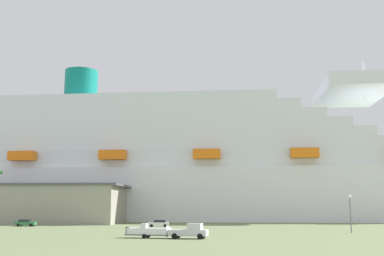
{
  "coord_description": "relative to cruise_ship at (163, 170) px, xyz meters",
  "views": [
    {
      "loc": [
        13.85,
        -94.46,
        4.58
      ],
      "look_at": [
        6.42,
        36.85,
        26.43
      ],
      "focal_mm": 44.31,
      "sensor_mm": 36.0,
      "label": 1
    }
  ],
  "objects": [
    {
      "name": "pickup_truck",
      "position": [
        14.05,
        -86.25,
        -15.47
      ],
      "size": [
        5.86,
        3.05,
        2.2
      ],
      "color": "silver",
      "rests_on": "ground_plane"
    },
    {
      "name": "street_lamp",
      "position": [
        41.52,
        -69.46,
        -12.09
      ],
      "size": [
        0.56,
        0.56,
        6.62
      ],
      "color": "slate",
      "rests_on": "ground_plane"
    },
    {
      "name": "small_boat_on_trailer",
      "position": [
        8.46,
        -85.24,
        -15.55
      ],
      "size": [
        8.53,
        2.98,
        2.15
      ],
      "color": "#595960",
      "rests_on": "ground_plane"
    },
    {
      "name": "terminal_building",
      "position": [
        -41.19,
        -26.72,
        -11.22
      ],
      "size": [
        67.38,
        23.62,
        10.54
      ],
      "color": "gray",
      "rests_on": "ground_plane"
    },
    {
      "name": "parked_car_white_van",
      "position": [
        4.56,
        -46.91,
        -15.68
      ],
      "size": [
        4.75,
        2.31,
        1.58
      ],
      "color": "white",
      "rests_on": "ground_plane"
    },
    {
      "name": "cruise_ship",
      "position": [
        0.0,
        0.0,
        0.0
      ],
      "size": [
        241.78,
        40.8,
        57.01
      ],
      "color": "white",
      "rests_on": "ground_plane"
    },
    {
      "name": "ground_plane",
      "position": [
        4.45,
        -31.54,
        -16.51
      ],
      "size": [
        600.0,
        600.0,
        0.0
      ],
      "primitive_type": "plane",
      "color": "#66754C"
    },
    {
      "name": "parked_car_green_wagon",
      "position": [
        -27.04,
        -45.32,
        -15.68
      ],
      "size": [
        4.55,
        2.23,
        1.58
      ],
      "color": "#2D723F",
      "rests_on": "ground_plane"
    }
  ]
}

